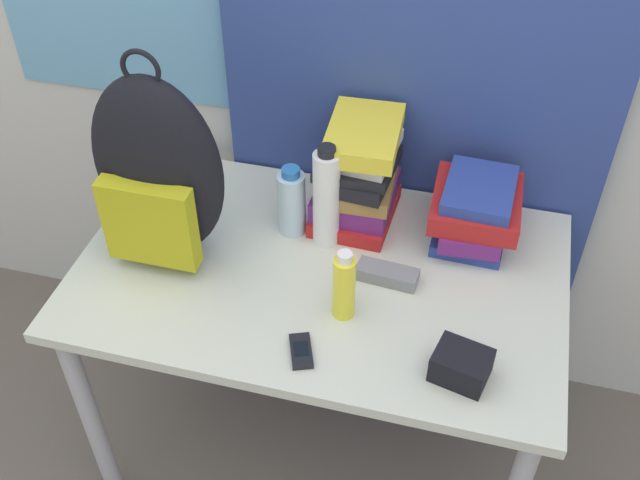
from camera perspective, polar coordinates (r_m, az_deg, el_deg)
The scene contains 12 objects.
wall_back at distance 1.95m, azimuth 3.44°, elevation 17.73°, with size 6.00×0.06×2.50m.
curtain_blue at distance 1.88m, azimuth 7.90°, elevation 16.43°, with size 1.03×0.04×2.50m.
desk at distance 1.93m, azimuth -0.00°, elevation -4.27°, with size 1.21×0.75×0.75m.
backpack at distance 1.81m, azimuth -12.27°, elevation 4.97°, with size 0.32×0.19×0.56m.
book_stack_left at distance 1.93m, azimuth 2.97°, elevation 4.96°, with size 0.21×0.27×0.28m.
book_stack_center at distance 1.94m, azimuth 11.68°, elevation 2.27°, with size 0.22×0.28×0.17m.
water_bottle at distance 1.91m, azimuth -2.17°, elevation 2.90°, with size 0.07×0.07×0.20m.
sports_bottle at distance 1.85m, azimuth 0.48°, elevation 3.24°, with size 0.07×0.07×0.29m.
sunscreen_bottle at distance 1.70m, azimuth 1.84°, elevation -3.54°, with size 0.05×0.05×0.19m.
cell_phone at distance 1.68m, azimuth -1.45°, elevation -8.46°, with size 0.08×0.10×0.02m.
sunglasses_case at distance 1.83m, azimuth 5.15°, elevation -2.63°, with size 0.15×0.07×0.04m.
camera_pouch at distance 1.65m, azimuth 10.71°, elevation -9.36°, with size 0.14×0.12×0.07m.
Camera 1 is at (0.34, -0.91, 2.06)m, focal length 42.00 mm.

